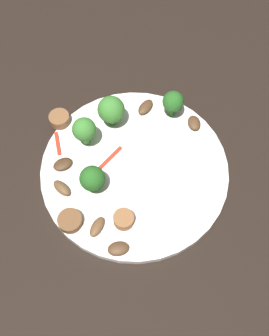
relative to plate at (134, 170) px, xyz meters
The scene contains 18 objects.
ground_plane 0.01m from the plate, ahead, with size 1.40×1.40×0.00m, color black.
plate is the anchor object (origin of this frame).
fork 0.07m from the plate, 52.85° to the left, with size 0.18×0.03×0.00m.
broccoli_floret_0 0.07m from the plate, 76.31° to the right, with size 0.04×0.04×0.05m.
broccoli_floret_1 0.11m from the plate, 134.31° to the left, with size 0.03×0.03×0.05m.
broccoli_floret_2 0.09m from the plate, 135.81° to the right, with size 0.03×0.03×0.05m.
broccoli_floret_3 0.09m from the plate, behind, with size 0.04×0.04×0.05m.
sausage_slice_0 0.14m from the plate, 139.22° to the right, with size 0.03×0.03×0.02m, color brown.
sausage_slice_1 0.12m from the plate, 60.38° to the right, with size 0.03×0.03×0.01m, color brown.
sausage_slice_2 0.08m from the plate, 24.39° to the right, with size 0.03×0.03×0.02m, color brown.
mushroom_0 0.10m from the plate, 106.46° to the right, with size 0.03×0.02×0.01m, color #422B19.
mushroom_1 0.10m from the plate, 43.22° to the right, with size 0.03×0.01×0.01m, color brown.
mushroom_2 0.10m from the plate, 156.40° to the left, with size 0.03×0.02×0.01m, color #4C331E.
mushroom_3 0.12m from the plate, 114.99° to the left, with size 0.03×0.02×0.01m, color #4C331E.
mushroom_4 0.12m from the plate, 24.19° to the right, with size 0.03×0.02×0.01m, color #4C331E.
mushroom_5 0.11m from the plate, 85.50° to the right, with size 0.03×0.01×0.01m, color brown.
pepper_strip_1 0.04m from the plate, 127.66° to the right, with size 0.05×0.00×0.00m, color red.
pepper_strip_3 0.12m from the plate, 123.46° to the right, with size 0.04×0.00×0.00m, color red.
Camera 1 is at (0.24, -0.06, 0.51)m, focal length 41.89 mm.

